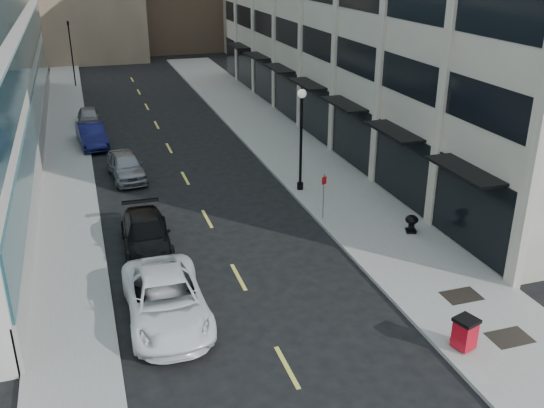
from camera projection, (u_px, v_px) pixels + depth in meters
sidewalk_right at (307, 164)px, 37.06m from camera, size 5.00×80.00×0.15m
sidewalk_left at (67, 190)px, 33.12m from camera, size 3.00×80.00×0.15m
grate_mid at (510, 337)px, 20.39m from camera, size 1.40×1.00×0.01m
grate_far at (462, 296)px, 22.84m from camera, size 1.40×1.00×0.01m
road_centerline at (195, 197)px, 32.34m from camera, size 0.15×68.20×0.01m
traffic_signal at (68, 25)px, 55.76m from camera, size 0.66×0.66×6.98m
car_white_van at (166, 300)px, 21.32m from camera, size 2.77×5.92×1.64m
car_black_pickup at (146, 234)px, 26.44m from camera, size 2.16×5.06×1.45m
car_silver_sedan at (126, 166)px, 34.65m from camera, size 2.20×4.66×1.54m
car_blue_sedan at (92, 135)px, 40.34m from camera, size 2.07×4.83×1.55m
car_grey_sedan at (89, 117)px, 44.95m from camera, size 1.71×4.10×1.39m
trash_bin at (465, 332)px, 19.64m from camera, size 0.86×0.86×1.12m
lamppost at (301, 131)px, 31.70m from camera, size 0.47×0.47×5.61m
sign_post at (324, 190)px, 28.81m from camera, size 0.26×0.13×2.31m
urn_planter at (412, 222)px, 27.80m from camera, size 0.60×0.60×0.83m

